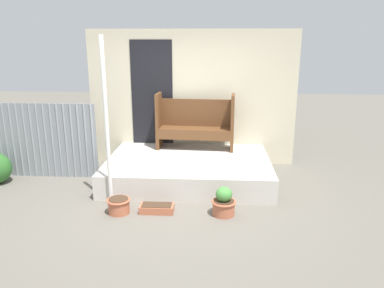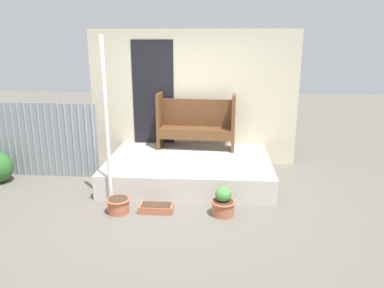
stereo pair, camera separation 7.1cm
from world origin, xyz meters
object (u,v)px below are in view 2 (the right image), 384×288
at_px(support_post, 106,124).
at_px(bench, 196,122).
at_px(flower_pot_left, 118,205).
at_px(planter_box_rect, 156,208).
at_px(flower_pot_middle, 223,203).

height_order(support_post, bench, support_post).
xyz_separation_m(flower_pot_left, planter_box_rect, (0.54, 0.06, -0.06)).
bearing_deg(flower_pot_middle, support_post, 170.86).
distance_m(flower_pot_left, flower_pot_middle, 1.50).
bearing_deg(support_post, flower_pot_left, -57.45).
relative_size(support_post, flower_pot_middle, 5.93).
height_order(flower_pot_left, planter_box_rect, flower_pot_left).
relative_size(bench, flower_pot_left, 4.23).
distance_m(support_post, flower_pot_left, 1.18).
xyz_separation_m(bench, planter_box_rect, (-0.45, -1.96, -0.86)).
distance_m(bench, planter_box_rect, 2.19).
distance_m(support_post, bench, 2.11).
height_order(support_post, flower_pot_left, support_post).
bearing_deg(support_post, bench, 55.22).
xyz_separation_m(bench, flower_pot_left, (-1.00, -2.03, -0.80)).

